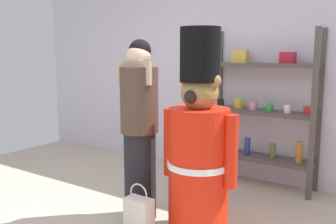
{
  "coord_description": "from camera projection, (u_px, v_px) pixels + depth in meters",
  "views": [
    {
      "loc": [
        1.85,
        -2.01,
        1.49
      ],
      "look_at": [
        0.12,
        0.57,
        1.0
      ],
      "focal_mm": 39.84,
      "sensor_mm": 36.0,
      "label": 1
    }
  ],
  "objects": [
    {
      "name": "back_wall",
      "position": [
        235.0,
        69.0,
        4.5
      ],
      "size": [
        6.4,
        0.12,
        2.6
      ],
      "primitive_type": "cube",
      "color": "silver",
      "rests_on": "ground_plane"
    },
    {
      "name": "merchandise_shelf",
      "position": [
        261.0,
        109.0,
        4.15
      ],
      "size": [
        1.22,
        0.35,
        1.75
      ],
      "color": "#4C4742",
      "rests_on": "ground_plane"
    },
    {
      "name": "person_shopper",
      "position": [
        140.0,
        128.0,
        3.31
      ],
      "size": [
        0.35,
        0.34,
        1.61
      ],
      "color": "black",
      "rests_on": "ground_plane"
    },
    {
      "name": "teddy_bear_guard",
      "position": [
        199.0,
        150.0,
        3.05
      ],
      "size": [
        0.68,
        0.52,
        1.69
      ],
      "color": "red",
      "rests_on": "ground_plane"
    },
    {
      "name": "shopping_bag",
      "position": [
        139.0,
        217.0,
        3.03
      ],
      "size": [
        0.23,
        0.13,
        0.46
      ],
      "color": "silver",
      "rests_on": "ground_plane"
    }
  ]
}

